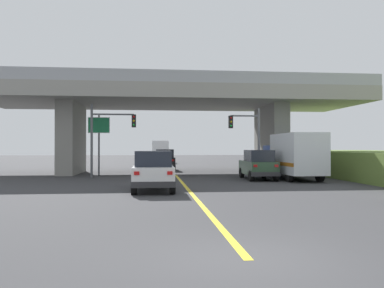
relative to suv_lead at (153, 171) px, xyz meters
name	(u,v)px	position (x,y,z in m)	size (l,w,h in m)	color
ground	(174,173)	(1.81, 13.69, -1.02)	(160.00, 160.00, 0.00)	#353538
overpass_bridge	(174,106)	(1.81, 13.69, 4.74)	(31.73, 10.32, 7.91)	gray
lane_divider_stripe	(190,192)	(1.81, -0.73, -1.01)	(0.20, 23.59, 0.01)	yellow
suv_lead	(153,171)	(0.00, 0.00, 0.00)	(2.05, 4.61, 2.02)	silver
suv_crossing	(258,165)	(7.17, 6.17, -0.01)	(1.97, 4.30, 2.02)	#2D4C33
box_truck	(294,156)	(9.62, 5.97, 0.62)	(2.33, 6.82, 3.12)	navy
sedan_oncoming	(164,160)	(1.13, 17.74, 0.00)	(1.92, 4.58, 2.02)	black
traffic_signal_nearside	(249,133)	(7.33, 9.48, 2.30)	(2.45, 0.36, 5.24)	slate
traffic_signal_farside	(107,131)	(-3.38, 9.51, 2.41)	(3.34, 0.36, 5.43)	#56595E
highway_sign	(99,131)	(-4.18, 10.98, 2.46)	(1.67, 0.17, 4.71)	#56595E
semi_truck_distant	(160,151)	(1.10, 37.95, 0.62)	(2.33, 6.45, 3.14)	silver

